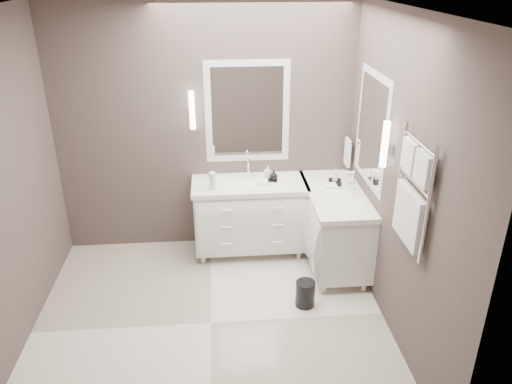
{
  "coord_description": "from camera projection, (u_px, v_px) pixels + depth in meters",
  "views": [
    {
      "loc": [
        0.1,
        -3.66,
        3.0
      ],
      "look_at": [
        0.47,
        0.7,
        0.98
      ],
      "focal_mm": 35.0,
      "sensor_mm": 36.0,
      "label": 1
    }
  ],
  "objects": [
    {
      "name": "wall_front",
      "position": [
        203.0,
        306.0,
        2.63
      ],
      "size": [
        3.2,
        0.01,
        2.7
      ],
      "primitive_type": "cube",
      "color": "#4A3E3B",
      "rests_on": "floor"
    },
    {
      "name": "towel_ladder",
      "position": [
        412.0,
        198.0,
        3.73
      ],
      "size": [
        0.06,
        0.58,
        0.9
      ],
      "color": "white",
      "rests_on": "wall_right"
    },
    {
      "name": "soap_bottle_c",
      "position": [
        335.0,
        175.0,
        5.28
      ],
      "size": [
        0.07,
        0.07,
        0.15
      ],
      "primitive_type": "imported",
      "rotation": [
        0.0,
        0.0,
        -0.36
      ],
      "color": "white",
      "rests_on": "amenity_tray_right"
    },
    {
      "name": "waste_bin",
      "position": [
        305.0,
        294.0,
        4.75
      ],
      "size": [
        0.24,
        0.24,
        0.26
      ],
      "primitive_type": "cylinder",
      "rotation": [
        0.0,
        0.0,
        0.36
      ],
      "color": "black",
      "rests_on": "floor"
    },
    {
      "name": "water_bottle",
      "position": [
        213.0,
        181.0,
        5.15
      ],
      "size": [
        0.08,
        0.08,
        0.19
      ],
      "primitive_type": "cylinder",
      "rotation": [
        0.0,
        0.0,
        -0.22
      ],
      "color": "silver",
      "rests_on": "vanity_back"
    },
    {
      "name": "vanity_right",
      "position": [
        334.0,
        223.0,
        5.27
      ],
      "size": [
        0.59,
        1.24,
        0.97
      ],
      "color": "white",
      "rests_on": "floor"
    },
    {
      "name": "sconce_right",
      "position": [
        385.0,
        145.0,
        4.21
      ],
      "size": [
        0.06,
        0.06,
        0.4
      ],
      "color": "white",
      "rests_on": "wall_right"
    },
    {
      "name": "amenity_tray_right",
      "position": [
        335.0,
        182.0,
        5.32
      ],
      "size": [
        0.17,
        0.2,
        0.03
      ],
      "primitive_type": "cube",
      "rotation": [
        0.0,
        0.0,
        -0.21
      ],
      "color": "black",
      "rests_on": "vanity_right"
    },
    {
      "name": "towel_bar_corner",
      "position": [
        348.0,
        152.0,
        5.44
      ],
      "size": [
        0.03,
        0.22,
        0.3
      ],
      "color": "white",
      "rests_on": "wall_right"
    },
    {
      "name": "mirror_back",
      "position": [
        247.0,
        112.0,
        5.29
      ],
      "size": [
        0.9,
        0.02,
        1.1
      ],
      "color": "white",
      "rests_on": "wall_back"
    },
    {
      "name": "sconce_back",
      "position": [
        192.0,
        111.0,
        5.17
      ],
      "size": [
        0.06,
        0.06,
        0.4
      ],
      "color": "white",
      "rests_on": "wall_back"
    },
    {
      "name": "wall_back",
      "position": [
        206.0,
        131.0,
        5.35
      ],
      "size": [
        3.2,
        0.01,
        2.7
      ],
      "primitive_type": "cube",
      "color": "#4A3E3B",
      "rests_on": "floor"
    },
    {
      "name": "amenity_tray_back",
      "position": [
        270.0,
        179.0,
        5.39
      ],
      "size": [
        0.16,
        0.13,
        0.02
      ],
      "primitive_type": "cube",
      "rotation": [
        0.0,
        0.0,
        -0.16
      ],
      "color": "black",
      "rests_on": "vanity_back"
    },
    {
      "name": "soap_bottle_a",
      "position": [
        268.0,
        172.0,
        5.38
      ],
      "size": [
        0.07,
        0.07,
        0.14
      ],
      "primitive_type": "imported",
      "rotation": [
        0.0,
        0.0,
        0.22
      ],
      "color": "white",
      "rests_on": "amenity_tray_back"
    },
    {
      "name": "floor",
      "position": [
        211.0,
        323.0,
        4.56
      ],
      "size": [
        3.2,
        3.0,
        0.01
      ],
      "primitive_type": "cube",
      "color": "white",
      "rests_on": "ground"
    },
    {
      "name": "mirror_right",
      "position": [
        371.0,
        129.0,
        4.76
      ],
      "size": [
        0.02,
        0.9,
        1.1
      ],
      "color": "white",
      "rests_on": "wall_right"
    },
    {
      "name": "soap_bottle_b",
      "position": [
        274.0,
        175.0,
        5.34
      ],
      "size": [
        0.11,
        0.11,
        0.11
      ],
      "primitive_type": "imported",
      "rotation": [
        0.0,
        0.0,
        -0.43
      ],
      "color": "black",
      "rests_on": "amenity_tray_back"
    },
    {
      "name": "ceiling",
      "position": [
        196.0,
        9.0,
        3.42
      ],
      "size": [
        3.2,
        3.0,
        0.01
      ],
      "primitive_type": "cube",
      "color": "white",
      "rests_on": "wall_back"
    },
    {
      "name": "vanity_back",
      "position": [
        250.0,
        213.0,
        5.5
      ],
      "size": [
        1.24,
        0.59,
        0.97
      ],
      "color": "white",
      "rests_on": "floor"
    },
    {
      "name": "wall_right",
      "position": [
        400.0,
        182.0,
        4.12
      ],
      "size": [
        0.01,
        3.0,
        2.7
      ],
      "primitive_type": "cube",
      "color": "#4A3E3B",
      "rests_on": "floor"
    }
  ]
}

